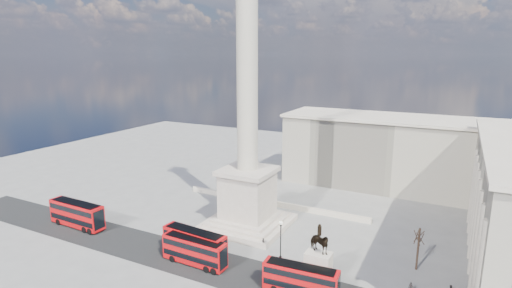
{
  "coord_description": "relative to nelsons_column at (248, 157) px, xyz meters",
  "views": [
    {
      "loc": [
        32.24,
        -54.72,
        30.55
      ],
      "look_at": [
        2.94,
        2.5,
        16.08
      ],
      "focal_mm": 28.0,
      "sensor_mm": 36.0,
      "label": 1
    }
  ],
  "objects": [
    {
      "name": "red_bus_c",
      "position": [
        16.26,
        -15.67,
        -10.82
      ],
      "size": [
        9.99,
        2.95,
        4.0
      ],
      "rotation": [
        0.0,
        0.0,
        0.07
      ],
      "color": "red",
      "rests_on": "ground"
    },
    {
      "name": "nelsons_column",
      "position": [
        0.0,
        0.0,
        0.0
      ],
      "size": [
        14.0,
        14.0,
        49.85
      ],
      "color": "beige",
      "rests_on": "ground"
    },
    {
      "name": "equestrian_statue",
      "position": [
        17.5,
        -12.55,
        -9.83
      ],
      "size": [
        4.27,
        3.2,
        8.82
      ],
      "color": "beige",
      "rests_on": "ground"
    },
    {
      "name": "red_bus_a",
      "position": [
        -1.73,
        -13.91,
        -10.63
      ],
      "size": [
        10.9,
        3.26,
        4.36
      ],
      "rotation": [
        0.0,
        0.0,
        -0.07
      ],
      "color": "red",
      "rests_on": "ground"
    },
    {
      "name": "victorian_lamp",
      "position": [
        10.25,
        -8.6,
        -9.25
      ],
      "size": [
        0.53,
        0.53,
        6.22
      ],
      "rotation": [
        0.0,
        0.0,
        -0.13
      ],
      "color": "black",
      "rests_on": "ground"
    },
    {
      "name": "ground",
      "position": [
        0.0,
        -5.0,
        -12.92
      ],
      "size": [
        180.0,
        180.0,
        0.0
      ],
      "primitive_type": "plane",
      "color": "gray",
      "rests_on": "ground"
    },
    {
      "name": "red_bus_e",
      "position": [
        -27.13,
        -14.5,
        -10.47
      ],
      "size": [
        11.57,
        2.97,
        4.67
      ],
      "rotation": [
        0.0,
        0.0,
        -0.02
      ],
      "color": "red",
      "rests_on": "ground"
    },
    {
      "name": "building_northeast",
      "position": [
        20.0,
        35.0,
        -4.59
      ],
      "size": [
        51.0,
        17.0,
        16.6
      ],
      "color": "beige",
      "rests_on": "ground"
    },
    {
      "name": "bare_tree_near",
      "position": [
        37.64,
        -9.9,
        -6.92
      ],
      "size": [
        1.74,
        1.74,
        7.61
      ],
      "rotation": [
        0.0,
        0.0,
        -0.43
      ],
      "color": "#332319",
      "rests_on": "ground"
    },
    {
      "name": "asphalt_road",
      "position": [
        5.0,
        -15.0,
        -12.91
      ],
      "size": [
        120.0,
        9.0,
        0.01
      ],
      "primitive_type": "cube",
      "color": "#242424",
      "rests_on": "ground"
    },
    {
      "name": "red_bus_b",
      "position": [
        -0.43,
        -15.75,
        -10.73
      ],
      "size": [
        10.33,
        2.67,
        4.16
      ],
      "rotation": [
        0.0,
        0.0,
        -0.03
      ],
      "color": "red",
      "rests_on": "ground"
    },
    {
      "name": "pedestrian_crossing",
      "position": [
        6.34,
        -6.52,
        -12.07
      ],
      "size": [
        1.03,
        0.96,
        1.7
      ],
      "primitive_type": "imported",
      "rotation": [
        0.0,
        0.0,
        2.44
      ],
      "color": "#2A2624",
      "rests_on": "ground"
    },
    {
      "name": "balustrade_wall",
      "position": [
        0.0,
        11.0,
        -12.37
      ],
      "size": [
        40.0,
        0.6,
        1.1
      ],
      "primitive_type": "cube",
      "color": "beige",
      "rests_on": "ground"
    },
    {
      "name": "bare_tree_far",
      "position": [
        39.92,
        8.42,
        -6.88
      ],
      "size": [
        1.88,
        1.88,
        7.66
      ],
      "rotation": [
        0.0,
        0.0,
        0.08
      ],
      "color": "#332319",
      "rests_on": "ground"
    },
    {
      "name": "bare_tree_mid",
      "position": [
        29.02,
        -2.27,
        -7.59
      ],
      "size": [
        1.78,
        1.78,
        6.76
      ],
      "rotation": [
        0.0,
        0.0,
        -0.13
      ],
      "color": "#332319",
      "rests_on": "ground"
    },
    {
      "name": "pedestrian_walking",
      "position": [
        28.97,
        -9.07,
        -12.11
      ],
      "size": [
        0.65,
        0.49,
        1.61
      ],
      "primitive_type": "imported",
      "rotation": [
        0.0,
        0.0,
        -0.19
      ],
      "color": "#2A2624",
      "rests_on": "ground"
    }
  ]
}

